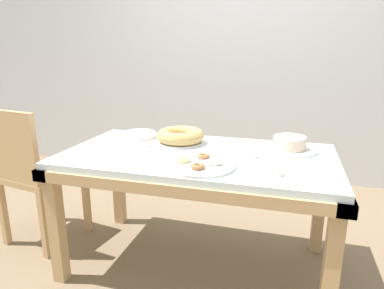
% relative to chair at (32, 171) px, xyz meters
% --- Properties ---
extents(ground_plane, '(12.00, 12.00, 0.00)m').
position_rel_chair_xyz_m(ground_plane, '(1.11, 0.06, -0.52)').
color(ground_plane, '#7A664C').
extents(wall_back, '(8.00, 0.10, 2.60)m').
position_rel_chair_xyz_m(wall_back, '(1.11, 1.76, 0.78)').
color(wall_back, silver).
rests_on(wall_back, ground).
extents(dining_table, '(1.56, 0.85, 0.72)m').
position_rel_chair_xyz_m(dining_table, '(1.11, 0.06, 0.11)').
color(dining_table, silver).
rests_on(dining_table, ground).
extents(chair, '(0.48, 0.48, 0.94)m').
position_rel_chair_xyz_m(chair, '(0.00, 0.00, 0.00)').
color(chair, tan).
rests_on(chair, ground).
extents(cake_chocolate_round, '(0.32, 0.32, 0.08)m').
position_rel_chair_xyz_m(cake_chocolate_round, '(1.61, 0.25, 0.23)').
color(cake_chocolate_round, white).
rests_on(cake_chocolate_round, dining_table).
extents(cake_golden_bundt, '(0.29, 0.29, 0.09)m').
position_rel_chair_xyz_m(cake_golden_bundt, '(0.95, 0.23, 0.24)').
color(cake_golden_bundt, white).
rests_on(cake_golden_bundt, dining_table).
extents(pastry_platter, '(0.37, 0.37, 0.04)m').
position_rel_chair_xyz_m(pastry_platter, '(1.18, -0.16, 0.21)').
color(pastry_platter, white).
rests_on(pastry_platter, dining_table).
extents(plate_stack, '(0.21, 0.21, 0.04)m').
position_rel_chair_xyz_m(plate_stack, '(0.64, 0.29, 0.22)').
color(plate_stack, white).
rests_on(plate_stack, dining_table).
extents(tealight_centre, '(0.04, 0.04, 0.04)m').
position_rel_chair_xyz_m(tealight_centre, '(1.44, 0.04, 0.21)').
color(tealight_centre, silver).
rests_on(tealight_centre, dining_table).
extents(tealight_left_edge, '(0.04, 0.04, 0.04)m').
position_rel_chair_xyz_m(tealight_left_edge, '(1.57, -0.19, 0.21)').
color(tealight_left_edge, silver).
rests_on(tealight_left_edge, dining_table).
extents(tealight_near_front, '(0.04, 0.04, 0.04)m').
position_rel_chair_xyz_m(tealight_near_front, '(0.79, 0.10, 0.21)').
color(tealight_near_front, silver).
rests_on(tealight_near_front, dining_table).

